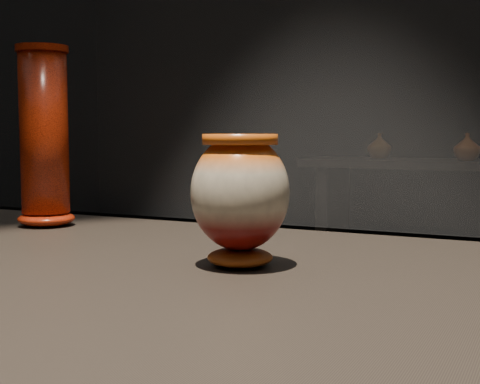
# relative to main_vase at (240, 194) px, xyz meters

# --- Properties ---
(main_vase) EXTENTS (0.15, 0.15, 0.18)m
(main_vase) POSITION_rel_main_vase_xyz_m (0.00, 0.00, 0.00)
(main_vase) COLOR #660C09
(main_vase) RESTS_ON display_plinth
(tall_vase) EXTENTS (0.11, 0.11, 0.34)m
(tall_vase) POSITION_rel_main_vase_xyz_m (-0.50, 0.18, 0.07)
(tall_vase) COLOR red
(tall_vase) RESTS_ON display_plinth
(back_shelf) EXTENTS (2.00, 0.60, 0.90)m
(back_shelf) POSITION_rel_main_vase_xyz_m (-0.17, 3.56, -0.36)
(back_shelf) COLOR black
(back_shelf) RESTS_ON ground
(back_vase_left) EXTENTS (0.17, 0.17, 0.17)m
(back_vase_left) POSITION_rel_main_vase_xyz_m (-0.72, 3.61, -0.01)
(back_vase_left) COLOR #905A15
(back_vase_left) RESTS_ON back_shelf
(back_vase_mid) EXTENTS (0.18, 0.18, 0.17)m
(back_vase_mid) POSITION_rel_main_vase_xyz_m (-0.15, 3.51, -0.01)
(back_vase_mid) COLOR #660C09
(back_vase_mid) RESTS_ON back_shelf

